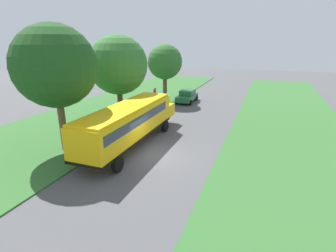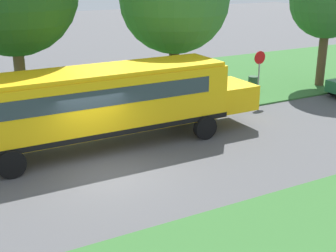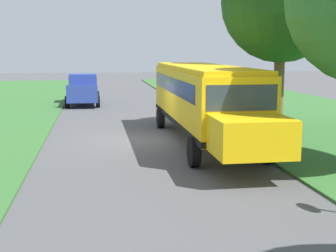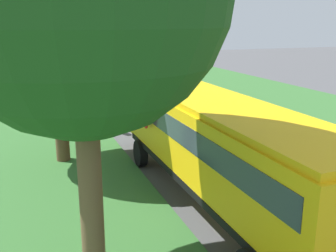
{
  "view_description": "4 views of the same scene",
  "coord_description": "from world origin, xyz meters",
  "px_view_note": "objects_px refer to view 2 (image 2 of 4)",
  "views": [
    {
      "loc": [
        6.6,
        -15.24,
        7.63
      ],
      "look_at": [
        -0.13,
        2.58,
        1.35
      ],
      "focal_mm": 28.0,
      "sensor_mm": 36.0,
      "label": 1
    },
    {
      "loc": [
        14.11,
        -5.35,
        6.9
      ],
      "look_at": [
        -0.71,
        2.8,
        1.09
      ],
      "focal_mm": 50.0,
      "sensor_mm": 36.0,
      "label": 2
    },
    {
      "loc": [
        1.88,
        19.55,
        3.81
      ],
      "look_at": [
        -0.43,
        4.83,
        1.37
      ],
      "focal_mm": 50.0,
      "sensor_mm": 36.0,
      "label": 3
    },
    {
      "loc": [
        -7.77,
        -8.78,
        5.36
      ],
      "look_at": [
        -2.55,
        5.18,
        1.38
      ],
      "focal_mm": 42.0,
      "sensor_mm": 36.0,
      "label": 4
    }
  ],
  "objects_px": {
    "trash_bin": "(253,84)",
    "school_bus": "(105,100)",
    "stop_sign": "(259,70)",
    "oak_tree_far_end": "(327,1)"
  },
  "relations": [
    {
      "from": "trash_bin",
      "to": "school_bus",
      "type": "bearing_deg",
      "value": -69.53
    },
    {
      "from": "stop_sign",
      "to": "oak_tree_far_end",
      "type": "bearing_deg",
      "value": 100.49
    },
    {
      "from": "stop_sign",
      "to": "trash_bin",
      "type": "bearing_deg",
      "value": 147.55
    },
    {
      "from": "school_bus",
      "to": "oak_tree_far_end",
      "type": "xyz_separation_m",
      "value": [
        -3.09,
        14.92,
        3.04
      ]
    },
    {
      "from": "school_bus",
      "to": "stop_sign",
      "type": "relative_size",
      "value": 4.53
    },
    {
      "from": "school_bus",
      "to": "oak_tree_far_end",
      "type": "bearing_deg",
      "value": 101.7
    },
    {
      "from": "oak_tree_far_end",
      "to": "trash_bin",
      "type": "bearing_deg",
      "value": -101.18
    },
    {
      "from": "oak_tree_far_end",
      "to": "trash_bin",
      "type": "height_order",
      "value": "oak_tree_far_end"
    },
    {
      "from": "school_bus",
      "to": "oak_tree_far_end",
      "type": "relative_size",
      "value": 1.73
    },
    {
      "from": "oak_tree_far_end",
      "to": "stop_sign",
      "type": "relative_size",
      "value": 2.63
    }
  ]
}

